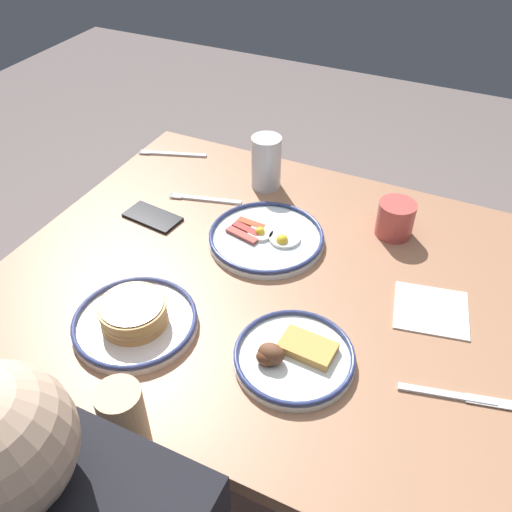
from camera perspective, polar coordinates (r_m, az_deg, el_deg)
name	(u,v)px	position (r m, az deg, el deg)	size (l,w,h in m)	color
ground_plane	(263,445)	(1.81, 0.76, -19.03)	(6.00, 6.00, 0.00)	#6F615F
dining_table	(265,310)	(1.33, 0.98, -5.63)	(1.13, 0.94, 0.73)	#9E6E4F
plate_near_main	(266,237)	(1.31, 1.08, 1.95)	(0.28, 0.28, 0.04)	white
plate_center_pancakes	(293,356)	(1.05, 3.84, -10.33)	(0.23, 0.23, 0.05)	white
plate_far_companion	(135,319)	(1.13, -12.52, -6.38)	(0.25, 0.25, 0.06)	silver
coffee_mug	(395,218)	(1.36, 14.25, 3.88)	(0.10, 0.10, 0.09)	#BF4C47
drinking_glass	(266,165)	(1.48, 1.06, 9.45)	(0.08, 0.08, 0.15)	silver
cell_phone	(153,217)	(1.41, -10.71, 4.01)	(0.14, 0.07, 0.01)	black
paper_napkin	(431,310)	(1.20, 17.74, -5.37)	(0.15, 0.14, 0.00)	white
fork_near	(205,199)	(1.46, -5.33, 5.92)	(0.19, 0.07, 0.01)	silver
fork_far	(172,154)	(1.68, -8.70, 10.46)	(0.20, 0.08, 0.01)	silver
butter_knife	(457,396)	(1.07, 20.17, -13.52)	(0.21, 0.06, 0.01)	silver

